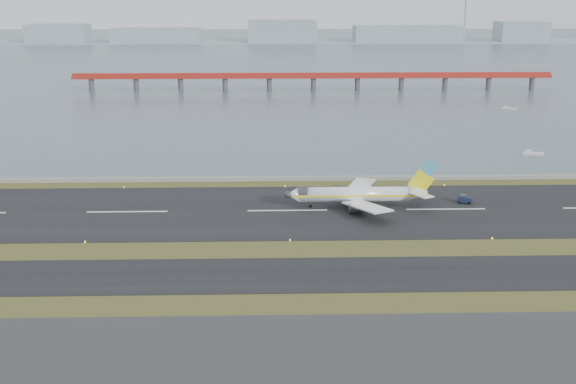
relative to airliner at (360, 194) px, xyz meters
name	(u,v)px	position (x,y,z in m)	size (l,w,h in m)	color
ground	(291,253)	(-18.45, -32.48, -3.46)	(1000.00, 1000.00, 0.00)	#38491A
taxiway_strip	(293,275)	(-18.45, -44.48, -3.41)	(1000.00, 18.00, 0.10)	black
runway_strip	(287,211)	(-18.45, -2.48, -3.41)	(1000.00, 45.00, 0.10)	black
seawall	(285,178)	(-18.45, 27.52, -2.96)	(1000.00, 2.50, 1.00)	gray
bay_water	(274,56)	(-18.45, 427.52, -3.46)	(1400.00, 800.00, 1.30)	#4A5E6A
red_pier	(314,77)	(1.55, 217.52, 3.82)	(260.00, 5.00, 10.20)	#AA271D
far_shoreline	(286,36)	(-4.83, 587.52, 2.61)	(1400.00, 80.00, 60.50)	#8F9FA9
airliner	(360,194)	(0.00, 0.00, 0.00)	(38.52, 32.89, 12.80)	white
pushback_tug	(464,199)	(27.62, 2.86, -2.36)	(3.96, 2.92, 2.27)	#151B3B
workboat_near	(532,153)	(65.22, 58.25, -2.91)	(7.34, 3.27, 1.72)	silver
workboat_far	(509,108)	(87.72, 151.41, -2.95)	(6.84, 4.43, 1.59)	silver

